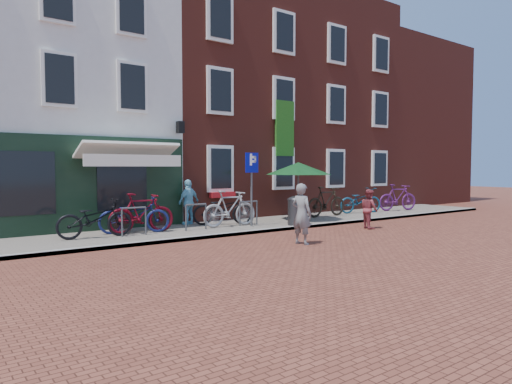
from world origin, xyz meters
TOP-DOWN VIEW (x-y plane):
  - ground at (0.00, 0.00)m, footprint 80.00×80.00m
  - sidewalk at (1.00, 1.50)m, footprint 24.00×3.00m
  - building_stucco at (-5.00, 7.00)m, footprint 8.00×8.00m
  - building_brick_mid at (2.00, 7.00)m, footprint 6.00×8.00m
  - building_brick_right at (8.00, 7.00)m, footprint 6.00×8.00m
  - filler_right at (14.50, 7.00)m, footprint 7.00×8.00m
  - litter_bin at (1.84, 0.30)m, footprint 0.57×0.57m
  - parking_sign at (0.44, 0.93)m, footprint 0.50×0.08m
  - parasol at (2.85, 1.33)m, footprint 2.39×2.39m
  - woman at (-0.24, -2.26)m, footprint 0.50×0.66m
  - boy at (3.70, -1.26)m, footprint 0.71×0.79m
  - cafe_person at (-1.00, 2.60)m, footprint 0.97×0.64m
  - bicycle_0 at (-4.51, 1.48)m, footprint 2.09×0.85m
  - bicycle_1 at (-3.10, 1.60)m, footprint 2.02×0.71m
  - bicycle_2 at (-3.29, 1.71)m, footprint 2.16×1.31m
  - bicycle_3 at (-0.16, 1.33)m, footprint 2.00×0.65m
  - bicycle_4 at (-0.10, 1.87)m, footprint 2.16×1.46m
  - bicycle_5 at (4.57, 1.59)m, footprint 1.99×0.61m
  - bicycle_6 at (6.77, 1.75)m, footprint 2.15×1.16m
  - bicycle_7 at (8.93, 1.45)m, footprint 2.06×1.05m

SIDE VIEW (x-z plane):
  - ground at x=0.00m, z-range 0.00..0.00m
  - sidewalk at x=1.00m, z-range 0.00..0.10m
  - bicycle_0 at x=-4.51m, z-range 0.10..1.17m
  - bicycle_2 at x=-3.29m, z-range 0.10..1.17m
  - bicycle_4 at x=-0.10m, z-range 0.10..1.17m
  - bicycle_6 at x=6.77m, z-range 0.10..1.17m
  - litter_bin at x=1.84m, z-range 0.12..1.16m
  - boy at x=3.70m, z-range 0.00..1.32m
  - bicycle_1 at x=-3.10m, z-range 0.10..1.29m
  - bicycle_3 at x=-0.16m, z-range 0.10..1.29m
  - bicycle_5 at x=4.57m, z-range 0.10..1.29m
  - bicycle_7 at x=8.93m, z-range 0.10..1.29m
  - woman at x=-0.24m, z-range 0.00..1.62m
  - cafe_person at x=-1.00m, z-range 0.10..1.64m
  - parking_sign at x=0.44m, z-range 0.55..2.98m
  - parasol at x=2.85m, z-range 0.97..3.20m
  - building_stucco at x=-5.00m, z-range 0.00..9.00m
  - filler_right at x=14.50m, z-range 0.00..9.00m
  - building_brick_mid at x=2.00m, z-range 0.00..10.00m
  - building_brick_right at x=8.00m, z-range 0.00..10.00m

